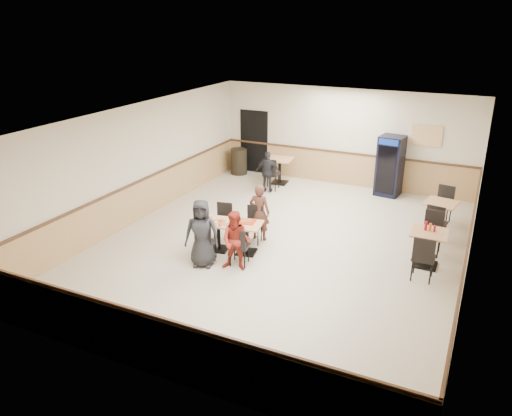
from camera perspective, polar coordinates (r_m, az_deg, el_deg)
The scene contains 20 objects.
ground at distance 11.75m, azimuth 2.94°, elevation -4.23°, with size 10.00×10.00×0.00m, color beige.
room_shell at distance 13.34m, azimuth 14.30°, elevation 1.00°, with size 10.00×10.00×10.00m.
main_table at distance 11.25m, azimuth -2.71°, elevation -2.79°, with size 1.42×0.89×0.71m.
main_chairs at distance 11.27m, azimuth -2.94°, elevation -2.87°, with size 1.43×1.73×0.89m.
diner_woman_left at distance 10.58m, azimuth -6.21°, elevation -2.90°, with size 0.73×0.47×1.49m, color black.
diner_woman_right at distance 10.39m, azimuth -2.30°, elevation -3.81°, with size 0.63×0.49×1.30m, color maroon.
diner_man_opposite at distance 11.76m, azimuth 0.40°, elevation -0.49°, with size 0.50×0.33×1.38m, color #4F2D22.
lone_diner at distance 15.00m, azimuth 1.37°, elevation 4.13°, with size 0.74×0.31×1.26m, color black.
tabletop_clutter at distance 11.13m, azimuth -3.20°, elevation -1.60°, with size 1.08×0.73×0.12m.
side_table_near at distance 11.19m, azimuth 19.09°, elevation -3.83°, with size 0.75×0.75×0.79m.
side_table_near_chair_south at distance 10.63m, azimuth 18.63°, elevation -5.29°, with size 0.46×0.46×1.00m, color black, non-canonical shape.
side_table_near_chair_north at distance 11.78m, azimuth 19.47°, elevation -2.74°, with size 0.46×0.46×1.00m, color black, non-canonical shape.
side_table_far at distance 13.02m, azimuth 20.28°, elevation -0.46°, with size 0.84×0.84×0.78m.
side_table_far_chair_south at distance 12.45m, azimuth 19.94°, elevation -1.54°, with size 0.46×0.46×0.99m, color black, non-canonical shape.
side_table_far_chair_north at distance 13.62m, azimuth 20.55°, elevation 0.33°, with size 0.46×0.46×0.99m, color black, non-canonical shape.
condiment_caddy at distance 11.10m, azimuth 19.18°, elevation -2.05°, with size 0.23×0.06×0.20m.
back_table at distance 15.84m, azimuth 2.73°, elevation 4.72°, with size 0.84×0.84×0.81m.
back_table_chair_lone at distance 15.27m, azimuth 1.78°, elevation 4.00°, with size 0.48×0.48×1.03m, color black, non-canonical shape.
pepsi_cooler at distance 15.21m, azimuth 15.05°, elevation 4.68°, with size 0.76×0.76×1.78m.
trash_bin at distance 16.83m, azimuth -1.96°, elevation 5.35°, with size 0.55×0.55×0.86m, color black.
Camera 1 is at (3.99, -9.82, 5.06)m, focal length 35.00 mm.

